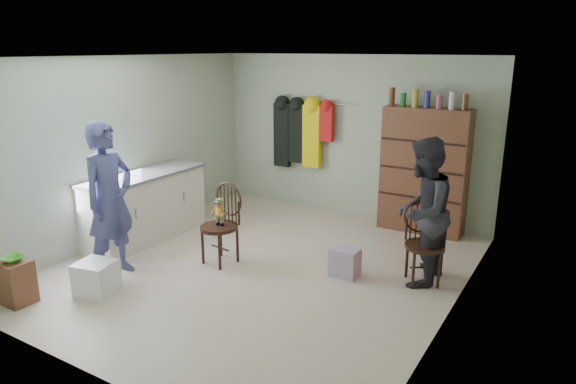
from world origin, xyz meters
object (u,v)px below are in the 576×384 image
Objects in this scene: chair_front at (222,219)px; chair_far at (423,239)px; dresser at (424,170)px; counter at (145,206)px.

chair_front is 1.05× the size of chair_far.
dresser reaches higher than chair_front.
dresser reaches higher than chair_far.
chair_front is 0.49× the size of dresser.
dresser is at bearing 35.69° from counter.
chair_far is 1.78m from dresser.
chair_far is 0.47× the size of dresser.
dresser is at bearing 61.07° from chair_front.
chair_far reaches higher than counter.
chair_front is 2.41m from chair_far.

